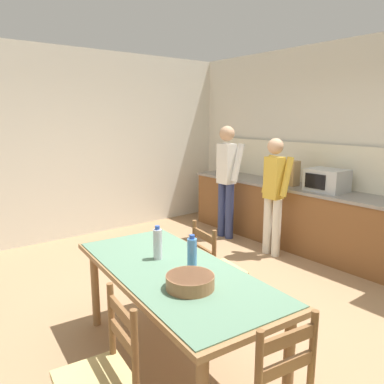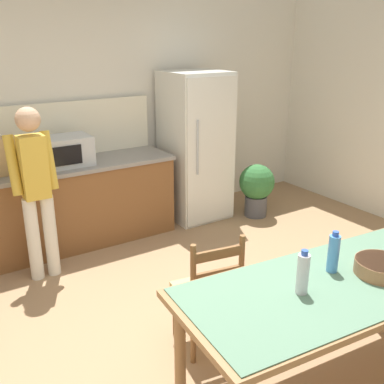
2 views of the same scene
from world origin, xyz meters
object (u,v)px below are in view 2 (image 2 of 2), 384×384
object	(u,v)px
bottle_off_centre	(333,253)
person_at_counter	(36,186)
refrigerator	(196,147)
paper_bag	(4,156)
serving_bowl	(381,267)
microwave	(66,151)
dining_table	(331,295)
chair_side_far_left	(209,292)
potted_plant	(257,187)
bottle_near_centre	(303,273)

from	to	relation	value
bottle_off_centre	person_at_counter	world-z (taller)	person_at_counter
refrigerator	paper_bag	xyz separation A→B (m)	(-2.18, 0.01, 0.19)
refrigerator	paper_bag	world-z (taller)	refrigerator
serving_bowl	person_at_counter	xyz separation A→B (m)	(-1.42, 2.52, 0.07)
microwave	dining_table	xyz separation A→B (m)	(0.64, -2.95, -0.36)
refrigerator	chair_side_far_left	xyz separation A→B (m)	(-1.31, -2.18, -0.45)
bottle_off_centre	potted_plant	distance (m)	2.86
microwave	serving_bowl	world-z (taller)	microwave
serving_bowl	person_at_counter	size ratio (longest dim) A/B	0.20
bottle_near_centre	potted_plant	bearing A→B (deg)	53.84
bottle_near_centre	chair_side_far_left	world-z (taller)	bottle_near_centre
paper_bag	bottle_off_centre	size ratio (longest dim) A/B	1.33
paper_bag	potted_plant	distance (m)	2.93
refrigerator	person_at_counter	size ratio (longest dim) A/B	1.11
bottle_off_centre	serving_bowl	size ratio (longest dim) A/B	0.84
person_at_counter	serving_bowl	bearing A→B (deg)	-150.51
dining_table	chair_side_far_left	size ratio (longest dim) A/B	2.18
dining_table	serving_bowl	world-z (taller)	serving_bowl
bottle_near_centre	bottle_off_centre	xyz separation A→B (m)	(0.34, 0.08, 0.00)
serving_bowl	refrigerator	bearing A→B (deg)	78.55
microwave	chair_side_far_left	xyz separation A→B (m)	(0.27, -2.20, -0.61)
microwave	bottle_off_centre	bearing A→B (deg)	-75.32
serving_bowl	bottle_near_centre	bearing A→B (deg)	168.74
dining_table	bottle_off_centre	distance (m)	0.25
refrigerator	serving_bowl	xyz separation A→B (m)	(-0.61, -3.02, -0.06)
dining_table	bottle_off_centre	xyz separation A→B (m)	(0.10, 0.10, 0.21)
refrigerator	bottle_off_centre	xyz separation A→B (m)	(-0.84, -2.83, 0.01)
microwave	chair_side_far_left	size ratio (longest dim) A/B	0.55
dining_table	person_at_counter	world-z (taller)	person_at_counter
paper_bag	bottle_off_centre	xyz separation A→B (m)	(1.34, -2.84, -0.18)
paper_bag	person_at_counter	size ratio (longest dim) A/B	0.22
paper_bag	bottle_off_centre	world-z (taller)	paper_bag
paper_bag	dining_table	distance (m)	3.21
refrigerator	bottle_off_centre	bearing A→B (deg)	-106.45
microwave	refrigerator	bearing A→B (deg)	-0.68
bottle_off_centre	paper_bag	bearing A→B (deg)	115.26
serving_bowl	chair_side_far_left	size ratio (longest dim) A/B	0.35
bottle_off_centre	person_at_counter	bearing A→B (deg)	117.26
paper_bag	dining_table	bearing A→B (deg)	-67.18
microwave	paper_bag	world-z (taller)	paper_bag
dining_table	serving_bowl	distance (m)	0.37
serving_bowl	person_at_counter	distance (m)	2.90
dining_table	serving_bowl	xyz separation A→B (m)	(0.33, -0.09, 0.14)
paper_bag	potted_plant	world-z (taller)	paper_bag
dining_table	bottle_near_centre	size ratio (longest dim) A/B	7.35
serving_bowl	person_at_counter	world-z (taller)	person_at_counter
refrigerator	potted_plant	size ratio (longest dim) A/B	2.67
dining_table	bottle_near_centre	xyz separation A→B (m)	(-0.24, 0.02, 0.21)
bottle_near_centre	bottle_off_centre	world-z (taller)	same
bottle_off_centre	chair_side_far_left	size ratio (longest dim) A/B	0.30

